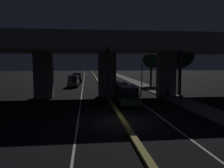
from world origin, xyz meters
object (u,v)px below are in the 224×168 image
Objects in this scene: car_dark_red_fourth at (109,82)px; car_black_third at (113,86)px; car_dark_green_lead at (128,95)px; street_lamp at (140,62)px; car_grey_lead_oncoming at (73,81)px; motorcycle_blue_filtering_near at (121,99)px; car_grey_second at (121,89)px; traffic_light_right_of_median at (181,67)px; car_dark_blue_second_oncoming at (77,77)px; pedestrian_on_sidewalk at (168,89)px; traffic_light_left_of_median at (107,66)px.

car_black_third is at bearing -178.54° from car_dark_red_fourth.
car_dark_green_lead is 1.07× the size of car_dark_red_fourth.
street_lamp is 1.71× the size of car_dark_red_fourth.
motorcycle_blue_filtering_near is at bearing 20.56° from car_grey_lead_oncoming.
car_dark_green_lead is 1.06× the size of car_grey_second.
street_lamp is at bearing 90.32° from traffic_light_right_of_median.
car_grey_lead_oncoming is at bearing -2.49° from car_dark_blue_second_oncoming.
car_dark_red_fourth is at bearing 112.20° from pedestrian_on_sidewalk.
car_grey_lead_oncoming is (-4.26, 18.63, -2.86)m from traffic_light_left_of_median.
traffic_light_left_of_median reaches higher than traffic_light_right_of_median.
traffic_light_left_of_median is 10.01m from pedestrian_on_sidewalk.
pedestrian_on_sidewalk is at bearing -51.07° from car_dark_green_lead.
car_dark_red_fourth is (-4.93, 3.68, -3.68)m from street_lamp.
car_dark_blue_second_oncoming is at bearing 98.36° from traffic_light_left_of_median.
car_dark_blue_second_oncoming reaches higher than car_black_third.
pedestrian_on_sidewalk is (6.54, 4.34, 0.39)m from motorcycle_blue_filtering_near.
street_lamp is 1.54× the size of car_grey_lead_oncoming.
car_dark_blue_second_oncoming is (-6.36, 20.52, 0.16)m from car_grey_second.
car_black_third is 7.10m from car_dark_red_fourth.
traffic_light_right_of_median reaches higher than car_dark_red_fourth.
car_grey_second is 12.87m from car_dark_red_fourth.
car_grey_second is at bearing -176.74° from car_dark_red_fourth.
car_dark_red_fourth is 6.50m from car_grey_lead_oncoming.
car_dark_green_lead is 2.60× the size of motorcycle_blue_filtering_near.
car_grey_lead_oncoming reaches higher than car_dark_blue_second_oncoming.
car_grey_second is 0.91× the size of car_dark_blue_second_oncoming.
motorcycle_blue_filtering_near is (-0.92, -5.73, -0.31)m from car_grey_second.
car_dark_green_lead reaches higher than car_black_third.
motorcycle_blue_filtering_near is (5.70, -17.68, -0.45)m from car_grey_lead_oncoming.
car_dark_red_fourth is at bearing 143.26° from street_lamp.
car_dark_blue_second_oncoming reaches higher than pedestrian_on_sidewalk.
car_black_third is 8.84m from car_grey_lead_oncoming.
motorcycle_blue_filtering_near is at bearing -146.42° from pedestrian_on_sidewalk.
traffic_light_right_of_median reaches higher than pedestrian_on_sidewalk.
traffic_light_left_of_median is at bearing 116.50° from car_dark_green_lead.
traffic_light_left_of_median reaches higher than car_dark_red_fourth.
car_dark_green_lead is 5.74m from car_grey_second.
car_dark_blue_second_oncoming is 2.69× the size of motorcycle_blue_filtering_near.
car_dark_green_lead is at bearing 12.38° from car_dark_blue_second_oncoming.
motorcycle_blue_filtering_near is (-0.68, -0.00, -0.40)m from car_dark_green_lead.
car_grey_second is at bearing 125.82° from traffic_light_right_of_median.
traffic_light_left_of_median is 19.32m from car_grey_lead_oncoming.
car_grey_second is at bearing 31.69° from car_grey_lead_oncoming.
street_lamp is at bearing 43.64° from car_dark_blue_second_oncoming.
traffic_light_right_of_median is 13.81m from car_black_third.
car_black_third is (2.05, 12.45, -3.16)m from traffic_light_left_of_median.
street_lamp is at bearing -124.37° from car_dark_red_fourth.
car_grey_lead_oncoming reaches higher than car_black_third.
traffic_light_left_of_median is 17.39m from street_lamp.
car_grey_second is 2.61× the size of pedestrian_on_sidewalk.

